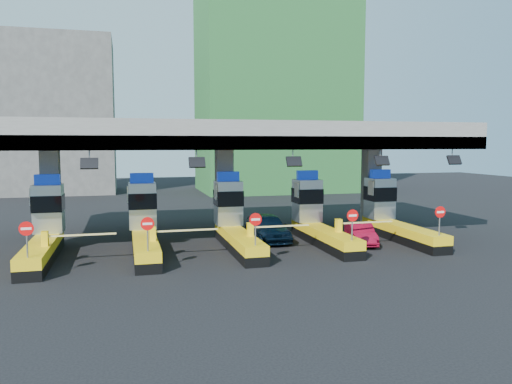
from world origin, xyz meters
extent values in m
plane|color=black|center=(0.00, 0.00, 0.00)|extent=(120.00, 120.00, 0.00)
cube|color=slate|center=(0.00, 3.00, 6.25)|extent=(28.00, 12.00, 1.50)
cube|color=#4C4C49|center=(0.00, -2.70, 5.85)|extent=(28.00, 0.60, 0.70)
cube|color=slate|center=(-10.00, 3.00, 2.75)|extent=(1.00, 1.00, 5.50)
cube|color=slate|center=(0.00, 3.00, 2.75)|extent=(1.00, 1.00, 5.50)
cube|color=slate|center=(10.00, 3.00, 2.75)|extent=(1.00, 1.00, 5.50)
cylinder|color=slate|center=(-7.50, -2.70, 5.25)|extent=(0.06, 0.06, 0.50)
cube|color=black|center=(-7.50, -2.90, 4.90)|extent=(0.80, 0.38, 0.54)
cylinder|color=slate|center=(-2.50, -2.70, 5.25)|extent=(0.06, 0.06, 0.50)
cube|color=black|center=(-2.50, -2.90, 4.90)|extent=(0.80, 0.38, 0.54)
cylinder|color=slate|center=(2.50, -2.70, 5.25)|extent=(0.06, 0.06, 0.50)
cube|color=black|center=(2.50, -2.90, 4.90)|extent=(0.80, 0.38, 0.54)
cylinder|color=slate|center=(7.50, -2.70, 5.25)|extent=(0.06, 0.06, 0.50)
cube|color=black|center=(7.50, -2.90, 4.90)|extent=(0.80, 0.38, 0.54)
cylinder|color=slate|center=(12.00, -2.70, 5.25)|extent=(0.06, 0.06, 0.50)
cube|color=black|center=(12.00, -2.90, 4.90)|extent=(0.80, 0.38, 0.54)
cube|color=black|center=(-10.00, -1.00, 0.25)|extent=(1.20, 8.00, 0.50)
cube|color=#E5B70C|center=(-10.00, -1.00, 0.75)|extent=(1.20, 8.00, 0.50)
cube|color=#9EA3A8|center=(-10.00, 1.80, 2.30)|extent=(1.50, 1.50, 2.60)
cube|color=black|center=(-10.00, 1.78, 2.60)|extent=(1.56, 1.56, 0.90)
cube|color=#0C2DBF|center=(-10.00, 1.80, 3.88)|extent=(1.30, 0.35, 0.55)
cube|color=white|center=(-10.80, 1.50, 3.00)|extent=(0.06, 0.70, 0.90)
cylinder|color=slate|center=(-10.00, -4.60, 1.65)|extent=(0.07, 0.07, 1.30)
cylinder|color=red|center=(-10.00, -4.63, 2.25)|extent=(0.60, 0.04, 0.60)
cube|color=white|center=(-10.00, -4.65, 2.25)|extent=(0.42, 0.02, 0.10)
cube|color=#E5B70C|center=(-9.65, -2.20, 1.35)|extent=(0.30, 0.35, 0.70)
cube|color=white|center=(-8.00, -2.20, 1.45)|extent=(3.20, 0.08, 0.08)
cube|color=black|center=(-5.00, -1.00, 0.25)|extent=(1.20, 8.00, 0.50)
cube|color=#E5B70C|center=(-5.00, -1.00, 0.75)|extent=(1.20, 8.00, 0.50)
cube|color=#9EA3A8|center=(-5.00, 1.80, 2.30)|extent=(1.50, 1.50, 2.60)
cube|color=black|center=(-5.00, 1.78, 2.60)|extent=(1.56, 1.56, 0.90)
cube|color=#0C2DBF|center=(-5.00, 1.80, 3.88)|extent=(1.30, 0.35, 0.55)
cube|color=white|center=(-5.80, 1.50, 3.00)|extent=(0.06, 0.70, 0.90)
cylinder|color=slate|center=(-5.00, -4.60, 1.65)|extent=(0.07, 0.07, 1.30)
cylinder|color=red|center=(-5.00, -4.63, 2.25)|extent=(0.60, 0.04, 0.60)
cube|color=white|center=(-5.00, -4.65, 2.25)|extent=(0.42, 0.02, 0.10)
cube|color=#E5B70C|center=(-4.65, -2.20, 1.35)|extent=(0.30, 0.35, 0.70)
cube|color=white|center=(-3.00, -2.20, 1.45)|extent=(3.20, 0.08, 0.08)
cube|color=black|center=(0.00, -1.00, 0.25)|extent=(1.20, 8.00, 0.50)
cube|color=#E5B70C|center=(0.00, -1.00, 0.75)|extent=(1.20, 8.00, 0.50)
cube|color=#9EA3A8|center=(0.00, 1.80, 2.30)|extent=(1.50, 1.50, 2.60)
cube|color=black|center=(0.00, 1.78, 2.60)|extent=(1.56, 1.56, 0.90)
cube|color=#0C2DBF|center=(0.00, 1.80, 3.88)|extent=(1.30, 0.35, 0.55)
cube|color=white|center=(-0.80, 1.50, 3.00)|extent=(0.06, 0.70, 0.90)
cylinder|color=slate|center=(0.00, -4.60, 1.65)|extent=(0.07, 0.07, 1.30)
cylinder|color=red|center=(0.00, -4.63, 2.25)|extent=(0.60, 0.04, 0.60)
cube|color=white|center=(0.00, -4.65, 2.25)|extent=(0.42, 0.02, 0.10)
cube|color=#E5B70C|center=(0.35, -2.20, 1.35)|extent=(0.30, 0.35, 0.70)
cube|color=white|center=(2.00, -2.20, 1.45)|extent=(3.20, 0.08, 0.08)
cube|color=black|center=(5.00, -1.00, 0.25)|extent=(1.20, 8.00, 0.50)
cube|color=#E5B70C|center=(5.00, -1.00, 0.75)|extent=(1.20, 8.00, 0.50)
cube|color=#9EA3A8|center=(5.00, 1.80, 2.30)|extent=(1.50, 1.50, 2.60)
cube|color=black|center=(5.00, 1.78, 2.60)|extent=(1.56, 1.56, 0.90)
cube|color=#0C2DBF|center=(5.00, 1.80, 3.88)|extent=(1.30, 0.35, 0.55)
cube|color=white|center=(4.20, 1.50, 3.00)|extent=(0.06, 0.70, 0.90)
cylinder|color=slate|center=(5.00, -4.60, 1.65)|extent=(0.07, 0.07, 1.30)
cylinder|color=red|center=(5.00, -4.63, 2.25)|extent=(0.60, 0.04, 0.60)
cube|color=white|center=(5.00, -4.65, 2.25)|extent=(0.42, 0.02, 0.10)
cube|color=#E5B70C|center=(5.35, -2.20, 1.35)|extent=(0.30, 0.35, 0.70)
cube|color=white|center=(7.00, -2.20, 1.45)|extent=(3.20, 0.08, 0.08)
cube|color=black|center=(10.00, -1.00, 0.25)|extent=(1.20, 8.00, 0.50)
cube|color=#E5B70C|center=(10.00, -1.00, 0.75)|extent=(1.20, 8.00, 0.50)
cube|color=#9EA3A8|center=(10.00, 1.80, 2.30)|extent=(1.50, 1.50, 2.60)
cube|color=black|center=(10.00, 1.78, 2.60)|extent=(1.56, 1.56, 0.90)
cube|color=#0C2DBF|center=(10.00, 1.80, 3.88)|extent=(1.30, 0.35, 0.55)
cube|color=white|center=(9.20, 1.50, 3.00)|extent=(0.06, 0.70, 0.90)
cylinder|color=slate|center=(10.00, -4.60, 1.65)|extent=(0.07, 0.07, 1.30)
cylinder|color=red|center=(10.00, -4.63, 2.25)|extent=(0.60, 0.04, 0.60)
cube|color=white|center=(10.00, -4.65, 2.25)|extent=(0.42, 0.02, 0.10)
cube|color=#E5B70C|center=(10.35, -2.20, 1.35)|extent=(0.30, 0.35, 0.70)
cube|color=white|center=(12.00, -2.20, 1.45)|extent=(3.20, 0.08, 0.08)
cube|color=#1E5926|center=(12.00, 32.00, 14.00)|extent=(18.00, 12.00, 28.00)
cube|color=#4C4C49|center=(-14.00, 36.00, 9.00)|extent=(14.00, 10.00, 18.00)
imported|color=black|center=(2.30, 1.24, 0.82)|extent=(1.98, 4.81, 1.63)
imported|color=maroon|center=(7.22, -1.14, 0.61)|extent=(2.20, 3.93, 1.23)
camera|label=1|loc=(-5.92, -27.16, 5.83)|focal=35.00mm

